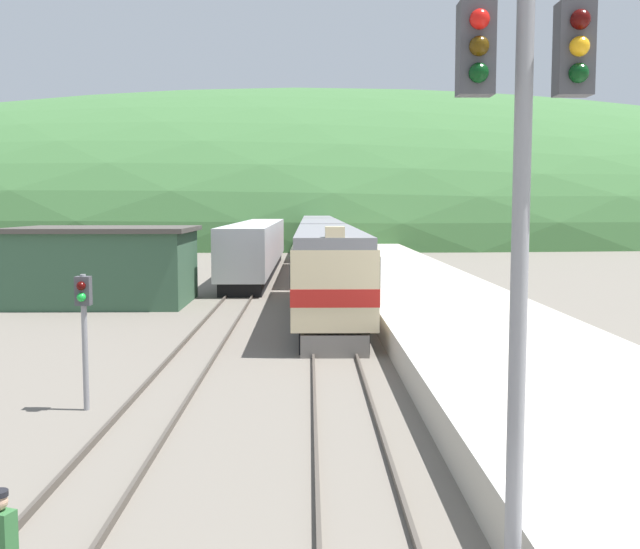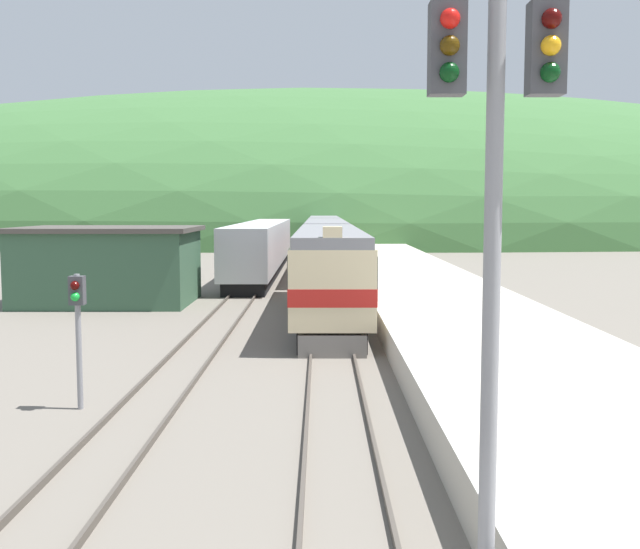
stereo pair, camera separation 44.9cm
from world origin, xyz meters
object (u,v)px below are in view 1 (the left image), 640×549
(carriage_fourth, at_px, (316,228))
(signal_mast_main, at_px, (522,170))
(carriage_second, at_px, (321,245))
(carriage_third, at_px, (317,234))
(siding_train, at_px, (257,247))
(signal_post_siding, at_px, (84,313))
(express_train_lead_car, at_px, (328,269))

(carriage_fourth, height_order, signal_mast_main, signal_mast_main)
(carriage_second, relative_size, signal_mast_main, 2.44)
(carriage_third, bearing_deg, siding_train, -103.24)
(signal_mast_main, bearing_deg, carriage_second, 91.92)
(carriage_fourth, xyz_separation_m, signal_post_siding, (-6.38, -78.61, 0.26))
(carriage_second, bearing_deg, express_train_lead_car, -90.00)
(carriage_second, distance_m, carriage_third, 21.13)
(signal_mast_main, relative_size, signal_post_siding, 2.45)
(carriage_second, relative_size, carriage_fourth, 1.00)
(carriage_fourth, bearing_deg, siding_train, -96.53)
(signal_post_siding, bearing_deg, carriage_second, 80.04)
(carriage_third, relative_size, siding_train, 0.66)
(express_train_lead_car, bearing_deg, signal_mast_main, -86.50)
(carriage_fourth, bearing_deg, express_train_lead_car, -90.00)
(carriage_third, bearing_deg, carriage_second, -90.00)
(siding_train, distance_m, signal_mast_main, 47.78)
(carriage_third, xyz_separation_m, signal_mast_main, (1.55, -67.23, 3.27))
(express_train_lead_car, distance_m, signal_mast_main, 25.54)
(carriage_fourth, bearing_deg, signal_mast_main, -89.00)
(express_train_lead_car, height_order, signal_mast_main, signal_mast_main)
(carriage_third, bearing_deg, express_train_lead_car, -90.00)
(express_train_lead_car, height_order, signal_post_siding, express_train_lead_car)
(siding_train, bearing_deg, carriage_second, -13.64)
(carriage_third, xyz_separation_m, siding_train, (-4.70, -19.99, -0.21))
(carriage_third, xyz_separation_m, carriage_fourth, (0.00, 21.13, 0.00))
(siding_train, bearing_deg, express_train_lead_car, -77.91)
(carriage_third, distance_m, carriage_fourth, 21.13)
(carriage_second, distance_m, signal_post_siding, 36.90)
(carriage_fourth, bearing_deg, carriage_second, -90.00)
(express_train_lead_car, distance_m, signal_post_siding, 16.79)
(signal_mast_main, xyz_separation_m, signal_post_siding, (-7.93, 9.75, -3.01))
(signal_mast_main, bearing_deg, signal_post_siding, 129.12)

